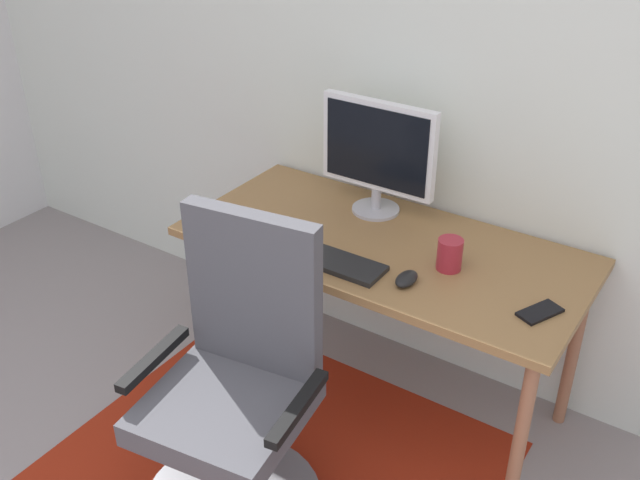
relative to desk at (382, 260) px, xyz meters
The scene contains 8 objects.
wall_back 0.78m from the desk, 75.83° to the left, with size 6.00×0.10×2.60m, color silver.
desk is the anchor object (origin of this frame).
monitor 0.40m from the desk, 126.30° to the left, with size 0.45×0.18×0.43m.
keyboard 0.25m from the desk, 117.35° to the right, with size 0.43×0.13×0.02m, color black.
computer_mouse 0.28m from the desk, 44.50° to the right, with size 0.06×0.10×0.03m, color black.
coffee_cup 0.29m from the desk, ahead, with size 0.08×0.08×0.11m, color maroon.
cell_phone 0.61m from the desk, 10.28° to the right, with size 0.07×0.14×0.01m, color black.
office_chair 0.74m from the desk, 100.30° to the right, with size 0.59×0.59×1.03m.
Camera 1 is at (0.93, -0.17, 2.00)m, focal length 40.95 mm.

